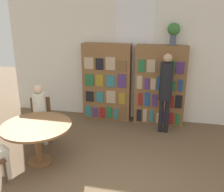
{
  "coord_description": "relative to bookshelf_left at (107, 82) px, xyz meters",
  "views": [
    {
      "loc": [
        0.82,
        -2.86,
        2.68
      ],
      "look_at": [
        -0.22,
        1.81,
        1.05
      ],
      "focal_mm": 42.0,
      "sensor_mm": 36.0,
      "label": 1
    }
  ],
  "objects": [
    {
      "name": "wall_back",
      "position": [
        0.64,
        0.19,
        0.57
      ],
      "size": [
        6.4,
        0.07,
        3.0
      ],
      "color": "silver",
      "rests_on": "ground_plane"
    },
    {
      "name": "bookshelf_left",
      "position": [
        0.0,
        0.0,
        0.0
      ],
      "size": [
        1.16,
        0.34,
        1.88
      ],
      "color": "brown",
      "rests_on": "ground_plane"
    },
    {
      "name": "bookshelf_right",
      "position": [
        1.28,
        0.0,
        0.0
      ],
      "size": [
        1.16,
        0.34,
        1.88
      ],
      "color": "brown",
      "rests_on": "ground_plane"
    },
    {
      "name": "flower_vase",
      "position": [
        1.5,
        0.01,
        1.26
      ],
      "size": [
        0.27,
        0.27,
        0.49
      ],
      "color": "#475166",
      "rests_on": "bookshelf_right"
    },
    {
      "name": "reading_table",
      "position": [
        -0.73,
        -2.22,
        -0.32
      ],
      "size": [
        1.23,
        1.23,
        0.73
      ],
      "color": "brown",
      "rests_on": "ground_plane"
    },
    {
      "name": "chair_left_side",
      "position": [
        -1.11,
        -1.35,
        -0.45
      ],
      "size": [
        0.53,
        0.53,
        0.88
      ],
      "rotation": [
        0.0,
        0.0,
        -2.74
      ],
      "color": "brown",
      "rests_on": "ground_plane"
    },
    {
      "name": "seated_reader_left",
      "position": [
        -1.04,
        -1.51,
        -0.24
      ],
      "size": [
        0.37,
        0.4,
        1.23
      ],
      "rotation": [
        0.0,
        0.0,
        -2.74
      ],
      "color": "beige",
      "rests_on": "ground_plane"
    },
    {
      "name": "librarian_standing",
      "position": [
        1.42,
        -0.5,
        0.14
      ],
      "size": [
        0.28,
        0.55,
        1.78
      ],
      "color": "black",
      "rests_on": "ground_plane"
    }
  ]
}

